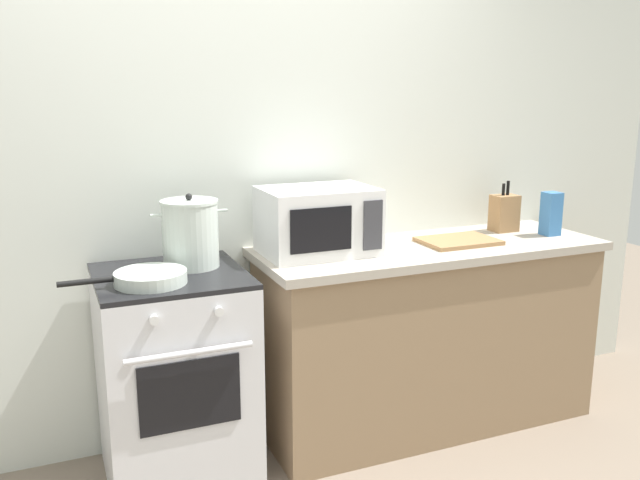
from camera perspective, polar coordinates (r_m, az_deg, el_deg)
The scene contains 10 objects.
back_wall at distance 3.27m, azimuth -2.75°, elevation 5.60°, with size 4.40×0.10×2.50m, color silver.
lower_cabinet_right at distance 3.43m, azimuth 9.04°, elevation -8.22°, with size 1.64×0.56×0.88m, color #8C7051.
countertop_right at distance 3.29m, azimuth 9.32°, elevation -0.73°, with size 1.70×0.60×0.04m, color #ADA393.
stove at distance 2.97m, azimuth -12.09°, elevation -11.32°, with size 0.60×0.64×0.92m.
stock_pot at distance 2.87m, azimuth -10.87°, elevation 0.54°, with size 0.32×0.24×0.31m.
frying_pan at distance 2.69m, azimuth -14.21°, elevation -3.09°, with size 0.48×0.28×0.05m.
microwave at distance 3.05m, azimuth -0.19°, elevation 1.62°, with size 0.50×0.37×0.30m.
cutting_board at distance 3.34m, azimuth 11.57°, elevation -0.08°, with size 0.36×0.26×0.02m, color #997047.
knife_block at distance 3.65m, azimuth 15.27°, elevation 2.23°, with size 0.13×0.10×0.26m.
pasta_box at distance 3.62m, azimuth 18.89°, elevation 2.11°, with size 0.08×0.08×0.22m, color teal.
Camera 1 is at (-0.81, -2.08, 1.67)m, focal length 37.96 mm.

